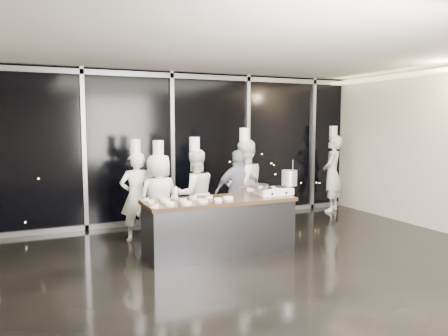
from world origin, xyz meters
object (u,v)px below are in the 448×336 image
at_px(stove, 274,191).
at_px(chef_center, 195,194).
at_px(guest, 239,192).
at_px(chef_right, 244,185).
at_px(stock_pot, 289,178).
at_px(chef_far_left, 136,195).
at_px(demo_counter, 219,226).
at_px(frying_pan, 258,186).
at_px(chef_side, 332,173).
at_px(chef_left, 159,198).

height_order(stove, chef_center, chef_center).
height_order(guest, chef_right, chef_right).
xyz_separation_m(stock_pot, chef_far_left, (-2.37, 1.33, -0.35)).
distance_m(stock_pot, chef_center, 1.75).
bearing_deg(chef_far_left, chef_right, 173.07).
bearing_deg(chef_right, demo_counter, 32.43).
height_order(stove, stock_pot, stock_pot).
distance_m(frying_pan, stock_pot, 0.62).
relative_size(stove, guest, 0.37).
relative_size(demo_counter, chef_side, 1.20).
distance_m(chef_right, chef_side, 2.95).
relative_size(chef_center, chef_right, 0.92).
bearing_deg(frying_pan, stove, -1.32).
distance_m(stock_pot, chef_side, 3.23).
relative_size(chef_left, chef_right, 0.90).
bearing_deg(chef_center, demo_counter, 92.23).
relative_size(chef_left, chef_side, 0.89).
relative_size(stove, stock_pot, 2.23).
relative_size(chef_far_left, chef_right, 0.91).
bearing_deg(stock_pot, chef_right, 104.76).
height_order(frying_pan, chef_far_left, chef_far_left).
bearing_deg(chef_far_left, chef_center, 163.79).
distance_m(stove, chef_center, 1.50).
bearing_deg(chef_side, guest, -20.94).
height_order(guest, chef_side, chef_side).
distance_m(frying_pan, chef_side, 3.71).
bearing_deg(chef_right, stove, 74.10).
bearing_deg(stove, demo_counter, 178.91).
distance_m(chef_center, chef_right, 1.05).
bearing_deg(stove, stock_pot, 1.21).
height_order(chef_center, chef_right, chef_right).
bearing_deg(frying_pan, chef_far_left, 143.72).
bearing_deg(chef_center, chef_right, -175.78).
bearing_deg(chef_side, chef_right, -22.42).
relative_size(stock_pot, chef_center, 0.14).
height_order(chef_center, guest, chef_center).
bearing_deg(chef_center, chef_far_left, -14.41).
bearing_deg(chef_center, stock_pot, 141.86).
height_order(chef_right, chef_side, chef_side).
relative_size(frying_pan, chef_side, 0.27).
height_order(chef_left, chef_right, chef_right).
xyz_separation_m(frying_pan, chef_left, (-1.43, 1.03, -0.26)).
bearing_deg(frying_pan, chef_right, 75.53).
xyz_separation_m(demo_counter, chef_far_left, (-1.06, 1.31, 0.37)).
relative_size(stove, chef_far_left, 0.32).
distance_m(stove, chef_side, 3.47).
bearing_deg(chef_left, chef_far_left, -53.71).
bearing_deg(demo_counter, chef_side, 27.58).
relative_size(frying_pan, chef_far_left, 0.31).
height_order(demo_counter, chef_left, chef_left).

